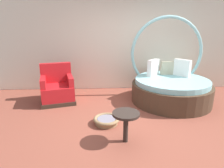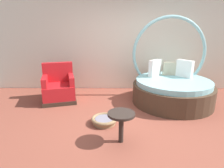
# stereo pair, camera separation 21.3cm
# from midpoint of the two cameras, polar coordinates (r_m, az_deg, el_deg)

# --- Properties ---
(ground_plane) EXTENTS (8.00, 8.00, 0.02)m
(ground_plane) POSITION_cam_midpoint_polar(r_m,az_deg,el_deg) (3.86, 6.12, -11.58)
(ground_plane) COLOR brown
(back_wall) EXTENTS (8.00, 0.12, 2.65)m
(back_wall) POSITION_cam_midpoint_polar(r_m,az_deg,el_deg) (5.71, 3.07, 11.75)
(back_wall) COLOR silver
(back_wall) RESTS_ON ground_plane
(round_daybed) EXTENTS (1.95, 1.95, 2.11)m
(round_daybed) POSITION_cam_midpoint_polar(r_m,az_deg,el_deg) (4.99, 15.94, -0.41)
(round_daybed) COLOR #473323
(round_daybed) RESTS_ON ground_plane
(red_armchair) EXTENTS (0.98, 0.98, 0.94)m
(red_armchair) POSITION_cam_midpoint_polar(r_m,az_deg,el_deg) (5.00, -17.25, -1.35)
(red_armchair) COLOR #38281E
(red_armchair) RESTS_ON ground_plane
(pet_basket) EXTENTS (0.51, 0.51, 0.13)m
(pet_basket) POSITION_cam_midpoint_polar(r_m,az_deg,el_deg) (3.77, -3.32, -10.85)
(pet_basket) COLOR #8E704C
(pet_basket) RESTS_ON ground_plane
(side_table) EXTENTS (0.44, 0.44, 0.52)m
(side_table) POSITION_cam_midpoint_polar(r_m,az_deg,el_deg) (3.07, 2.19, -10.20)
(side_table) COLOR #2D231E
(side_table) RESTS_ON ground_plane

